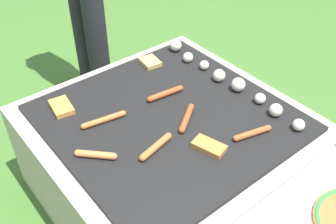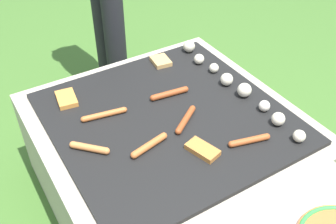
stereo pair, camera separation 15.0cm
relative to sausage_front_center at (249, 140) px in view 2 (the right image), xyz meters
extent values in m
plane|color=#3D6628|center=(-0.28, -0.17, -0.46)|extent=(14.00, 14.00, 0.00)
cube|color=#A89E8C|center=(-0.28, -0.17, -0.25)|extent=(0.97, 0.97, 0.43)
cube|color=black|center=(-0.28, -0.17, -0.02)|extent=(0.85, 0.85, 0.02)
cylinder|color=black|center=(-1.19, -0.03, -0.07)|extent=(0.11, 0.11, 0.79)
cylinder|color=black|center=(-1.05, -0.03, -0.07)|extent=(0.11, 0.11, 0.79)
cylinder|color=#B7602D|center=(-0.16, -0.31, 0.00)|extent=(0.05, 0.14, 0.02)
sphere|color=#B7602D|center=(-0.18, -0.25, 0.00)|extent=(0.02, 0.02, 0.02)
sphere|color=#B7602D|center=(-0.15, -0.38, 0.00)|extent=(0.02, 0.02, 0.02)
cylinder|color=#A34C23|center=(0.00, 0.00, 0.00)|extent=(0.06, 0.14, 0.02)
sphere|color=#A34C23|center=(-0.02, -0.07, 0.00)|extent=(0.02, 0.02, 0.02)
sphere|color=#A34C23|center=(0.02, 0.07, 0.00)|extent=(0.02, 0.02, 0.02)
cylinder|color=#93421E|center=(-0.21, -0.13, 0.00)|extent=(0.10, 0.13, 0.02)
sphere|color=#93421E|center=(-0.25, -0.07, 0.00)|extent=(0.02, 0.02, 0.02)
sphere|color=#93421E|center=(-0.17, -0.19, 0.00)|extent=(0.02, 0.02, 0.02)
cylinder|color=#C6753D|center=(-0.26, -0.50, 0.00)|extent=(0.11, 0.10, 0.02)
sphere|color=#C6753D|center=(-0.30, -0.54, 0.00)|extent=(0.02, 0.02, 0.02)
sphere|color=#C6753D|center=(-0.21, -0.45, 0.00)|extent=(0.02, 0.02, 0.02)
cylinder|color=#93421E|center=(-0.38, -0.09, 0.00)|extent=(0.04, 0.15, 0.02)
sphere|color=#93421E|center=(-0.38, -0.02, 0.00)|extent=(0.02, 0.02, 0.02)
sphere|color=#93421E|center=(-0.39, -0.17, 0.00)|extent=(0.02, 0.02, 0.02)
cylinder|color=#B7602D|center=(-0.40, -0.38, 0.00)|extent=(0.05, 0.16, 0.02)
sphere|color=#B7602D|center=(-0.42, -0.46, 0.00)|extent=(0.02, 0.02, 0.02)
sphere|color=#B7602D|center=(-0.39, -0.30, 0.00)|extent=(0.02, 0.02, 0.02)
cube|color=tan|center=(-0.62, 0.00, 0.00)|extent=(0.10, 0.09, 0.02)
cube|color=#D18438|center=(-0.57, -0.47, 0.00)|extent=(0.12, 0.09, 0.02)
cube|color=#B27033|center=(-0.05, -0.17, 0.00)|extent=(0.13, 0.09, 0.02)
sphere|color=beige|center=(-0.64, 0.17, 0.02)|extent=(0.06, 0.06, 0.06)
sphere|color=beige|center=(-0.53, 0.15, 0.01)|extent=(0.05, 0.05, 0.05)
sphere|color=beige|center=(-0.43, 0.17, 0.01)|extent=(0.04, 0.04, 0.04)
sphere|color=beige|center=(-0.33, 0.15, 0.02)|extent=(0.05, 0.05, 0.05)
sphere|color=beige|center=(-0.23, 0.17, 0.02)|extent=(0.06, 0.06, 0.06)
sphere|color=silver|center=(-0.11, 0.17, 0.01)|extent=(0.04, 0.04, 0.04)
sphere|color=beige|center=(-0.02, 0.16, 0.01)|extent=(0.05, 0.05, 0.05)
sphere|color=beige|center=(0.08, 0.16, 0.01)|extent=(0.05, 0.05, 0.05)
camera|label=1|loc=(0.63, -0.90, 0.95)|focal=42.00mm
camera|label=2|loc=(0.72, -0.78, 0.95)|focal=42.00mm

